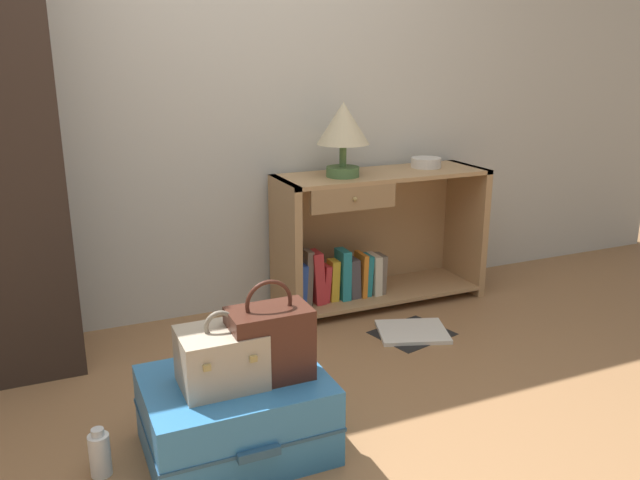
{
  "coord_description": "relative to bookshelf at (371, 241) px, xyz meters",
  "views": [
    {
      "loc": [
        -0.74,
        -1.74,
        1.36
      ],
      "look_at": [
        0.37,
        0.76,
        0.55
      ],
      "focal_mm": 36.31,
      "sensor_mm": 36.0,
      "label": 1
    }
  ],
  "objects": [
    {
      "name": "ground_plane",
      "position": [
        -0.89,
        -1.25,
        -0.35
      ],
      "size": [
        9.0,
        9.0,
        0.0
      ],
      "primitive_type": "plane",
      "color": "#9E7047"
    },
    {
      "name": "back_wall",
      "position": [
        -0.89,
        0.25,
        0.95
      ],
      "size": [
        6.4,
        0.1,
        2.6
      ],
      "primitive_type": "cube",
      "color": "beige",
      "rests_on": "ground_plane"
    },
    {
      "name": "bookshelf",
      "position": [
        0.0,
        0.0,
        0.0
      ],
      "size": [
        1.16,
        0.4,
        0.73
      ],
      "color": "tan",
      "rests_on": "ground_plane"
    },
    {
      "name": "table_lamp",
      "position": [
        -0.19,
        -0.04,
        0.63
      ],
      "size": [
        0.27,
        0.27,
        0.38
      ],
      "color": "#4C7542",
      "rests_on": "bookshelf"
    },
    {
      "name": "bowl",
      "position": [
        0.35,
        0.02,
        0.4
      ],
      "size": [
        0.17,
        0.17,
        0.05
      ],
      "primitive_type": "cylinder",
      "color": "silver",
      "rests_on": "bookshelf"
    },
    {
      "name": "suitcase_large",
      "position": [
        -1.09,
        -1.06,
        -0.21
      ],
      "size": [
        0.62,
        0.51,
        0.28
      ],
      "color": "teal",
      "rests_on": "ground_plane"
    },
    {
      "name": "train_case",
      "position": [
        -1.14,
        -1.08,
        0.02
      ],
      "size": [
        0.27,
        0.23,
        0.26
      ],
      "color": "#B7A88E",
      "rests_on": "suitcase_large"
    },
    {
      "name": "handbag",
      "position": [
        -0.97,
        -1.1,
        0.06
      ],
      "size": [
        0.27,
        0.16,
        0.35
      ],
      "color": "#472319",
      "rests_on": "suitcase_large"
    },
    {
      "name": "bottle",
      "position": [
        -1.54,
        -1.01,
        -0.27
      ],
      "size": [
        0.07,
        0.07,
        0.17
      ],
      "color": "white",
      "rests_on": "ground_plane"
    },
    {
      "name": "open_book_on_floor",
      "position": [
        -0.01,
        -0.47,
        -0.34
      ],
      "size": [
        0.41,
        0.37,
        0.02
      ],
      "color": "white",
      "rests_on": "ground_plane"
    }
  ]
}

